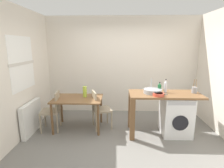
{
  "coord_description": "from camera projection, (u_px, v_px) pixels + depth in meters",
  "views": [
    {
      "loc": [
        -0.12,
        -3.26,
        1.92
      ],
      "look_at": [
        -0.24,
        0.45,
        1.1
      ],
      "focal_mm": 28.15,
      "sensor_mm": 36.0,
      "label": 1
    }
  ],
  "objects": [
    {
      "name": "wall_window_side",
      "position": [
        12.0,
        75.0,
        3.37
      ],
      "size": [
        0.12,
        3.8,
        2.7
      ],
      "color": "silver",
      "rests_on": "ground_plane"
    },
    {
      "name": "dining_table",
      "position": [
        78.0,
        102.0,
        4.02
      ],
      "size": [
        1.1,
        0.76,
        0.74
      ],
      "color": "brown",
      "rests_on": "ground_plane"
    },
    {
      "name": "utensil_crock",
      "position": [
        194.0,
        90.0,
        3.73
      ],
      "size": [
        0.11,
        0.11,
        0.3
      ],
      "color": "gray",
      "rests_on": "kitchen_counter"
    },
    {
      "name": "mixing_bowl",
      "position": [
        158.0,
        94.0,
        3.52
      ],
      "size": [
        0.23,
        0.23,
        0.06
      ],
      "color": "#D84C38",
      "rests_on": "kitchen_counter"
    },
    {
      "name": "bottle_tall_green",
      "position": [
        159.0,
        88.0,
        3.79
      ],
      "size": [
        0.07,
        0.07,
        0.23
      ],
      "color": "#19592D",
      "rests_on": "kitchen_counter"
    },
    {
      "name": "chair_person_seat",
      "position": [
        53.0,
        109.0,
        3.98
      ],
      "size": [
        0.45,
        0.45,
        0.9
      ],
      "rotation": [
        0.0,
        0.0,
        1.7
      ],
      "color": "gray",
      "rests_on": "ground_plane"
    },
    {
      "name": "tap",
      "position": [
        151.0,
        85.0,
        3.87
      ],
      "size": [
        0.02,
        0.02,
        0.28
      ],
      "primitive_type": "cylinder",
      "color": "#B2B2B7",
      "rests_on": "kitchen_counter"
    },
    {
      "name": "wall_back",
      "position": [
        122.0,
        66.0,
        5.01
      ],
      "size": [
        4.6,
        0.1,
        2.7
      ],
      "primitive_type": "cube",
      "color": "silver",
      "rests_on": "ground_plane"
    },
    {
      "name": "sink_basin",
      "position": [
        153.0,
        91.0,
        3.72
      ],
      "size": [
        0.38,
        0.38,
        0.09
      ],
      "primitive_type": "cylinder",
      "color": "#9EA0A5",
      "rests_on": "kitchen_counter"
    },
    {
      "name": "scissors",
      "position": [
        164.0,
        94.0,
        3.62
      ],
      "size": [
        0.15,
        0.06,
        0.01
      ],
      "color": "#B2B2B7",
      "rests_on": "kitchen_counter"
    },
    {
      "name": "bottle_squat_brown",
      "position": [
        165.0,
        86.0,
        3.76
      ],
      "size": [
        0.07,
        0.07,
        0.3
      ],
      "color": "silver",
      "rests_on": "kitchen_counter"
    },
    {
      "name": "chair_opposite",
      "position": [
        99.0,
        107.0,
        4.06
      ],
      "size": [
        0.51,
        0.51,
        0.9
      ],
      "rotation": [
        0.0,
        0.0,
        -1.24
      ],
      "color": "gray",
      "rests_on": "ground_plane"
    },
    {
      "name": "radiator",
      "position": [
        31.0,
        118.0,
        3.88
      ],
      "size": [
        0.1,
        0.8,
        0.7
      ],
      "primitive_type": "cube",
      "color": "white",
      "rests_on": "ground_plane"
    },
    {
      "name": "vase",
      "position": [
        85.0,
        92.0,
        4.07
      ],
      "size": [
        0.09,
        0.09,
        0.25
      ],
      "primitive_type": "cylinder",
      "color": "#A8C63D",
      "rests_on": "dining_table"
    },
    {
      "name": "ground_plane",
      "position": [
        123.0,
        141.0,
        3.59
      ],
      "size": [
        5.46,
        5.46,
        0.0
      ],
      "primitive_type": "plane",
      "color": "slate"
    },
    {
      "name": "washing_machine",
      "position": [
        176.0,
        115.0,
        3.81
      ],
      "size": [
        0.6,
        0.61,
        0.86
      ],
      "color": "white",
      "rests_on": "ground_plane"
    },
    {
      "name": "kitchen_counter",
      "position": [
        155.0,
        100.0,
        3.76
      ],
      "size": [
        1.5,
        0.68,
        0.92
      ],
      "color": "brown",
      "rests_on": "ground_plane"
    }
  ]
}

